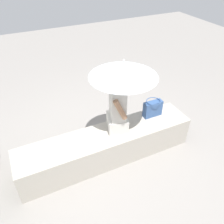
{
  "coord_description": "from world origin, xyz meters",
  "views": [
    {
      "loc": [
        1.01,
        2.3,
        2.74
      ],
      "look_at": [
        -0.1,
        -0.03,
        0.83
      ],
      "focal_mm": 37.08,
      "sensor_mm": 36.0,
      "label": 1
    }
  ],
  "objects": [
    {
      "name": "ground_plane",
      "position": [
        0.0,
        0.0,
        0.0
      ],
      "size": [
        14.0,
        14.0,
        0.0
      ],
      "primitive_type": "plane",
      "color": "gray"
    },
    {
      "name": "stone_bench",
      "position": [
        0.0,
        0.0,
        0.24
      ],
      "size": [
        2.66,
        0.54,
        0.48
      ],
      "primitive_type": "cube",
      "color": "#A8A093",
      "rests_on": "ground"
    },
    {
      "name": "person_seated",
      "position": [
        -0.2,
        -0.06,
        0.87
      ],
      "size": [
        0.37,
        0.51,
        0.9
      ],
      "color": "beige",
      "rests_on": "stone_bench"
    },
    {
      "name": "parasol",
      "position": [
        -0.28,
        -0.07,
        1.43
      ],
      "size": [
        0.92,
        0.92,
        1.08
      ],
      "color": "#B7B7BC",
      "rests_on": "stone_bench"
    },
    {
      "name": "handbag_black",
      "position": [
        -0.84,
        -0.1,
        0.62
      ],
      "size": [
        0.3,
        0.23,
        0.28
      ],
      "color": "#335184",
      "rests_on": "stone_bench"
    }
  ]
}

